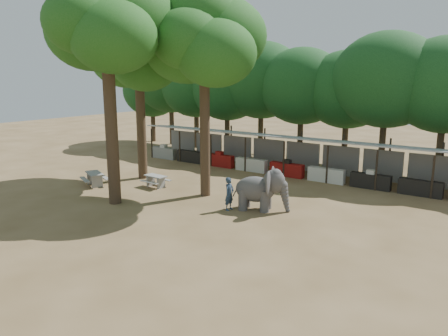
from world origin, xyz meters
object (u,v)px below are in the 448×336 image
Objects in this scene: yard_tree_center at (107,23)px; yard_tree_back at (204,40)px; yard_tree_left at (139,51)px; picnic_table_near at (95,177)px; picnic_table_far at (156,179)px; elephant at (262,189)px; handler at (229,194)px.

yard_tree_back is (3.00, 4.00, -0.67)m from yard_tree_center.
yard_tree_center reaches higher than yard_tree_left.
yard_tree_back is at bearing -9.46° from yard_tree_left.
picnic_table_near is 3.82m from picnic_table_far.
yard_tree_left is at bearing 120.96° from yard_tree_center.
picnic_table_far is (-3.46, -0.47, -8.07)m from yard_tree_back.
handler is (-1.33, -0.94, -0.25)m from elephant.
handler reaches higher than picnic_table_far.
yard_tree_left is 5.92m from yard_tree_center.
yard_tree_back is 5.39× the size of picnic_table_near.
elephant is (10.14, -1.74, -7.11)m from yard_tree_left.
handler is at bearing 29.08° from picnic_table_near.
yard_tree_left is 11.79m from handler.
yard_tree_center reaches higher than picnic_table_far.
yard_tree_back is at bearing 44.34° from picnic_table_near.
picnic_table_near is at bearing -144.91° from picnic_table_far.
picnic_table_far is (-0.46, 3.53, -8.74)m from yard_tree_center.
yard_tree_center reaches higher than elephant.
handler is at bearing -30.90° from yard_tree_back.
elephant is at bearing 2.67° from picnic_table_far.
yard_tree_left reaches higher than picnic_table_near.
picnic_table_far is (3.30, 1.94, -0.06)m from picnic_table_near.
yard_tree_left reaches higher than picnic_table_far.
yard_tree_left is 12.51m from elephant.
yard_tree_center is (3.00, -5.00, 1.01)m from yard_tree_left.
elephant is 7.63m from picnic_table_far.
yard_tree_back reaches higher than yard_tree_left.
picnic_table_far is at bearing 159.20° from elephant.
picnic_table_near is (-6.76, -2.41, -8.01)m from yard_tree_back.
yard_tree_left is at bearing 170.54° from yard_tree_back.
handler is at bearing -163.36° from elephant.
yard_tree_left is at bearing 151.48° from elephant.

